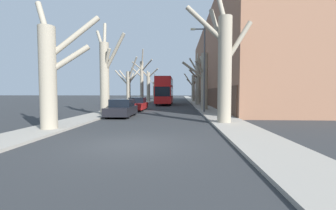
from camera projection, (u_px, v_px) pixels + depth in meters
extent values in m
plane|color=#2B2D30|center=(129.00, 145.00, 8.41)|extent=(300.00, 300.00, 0.00)
cube|color=gray|center=(153.00, 100.00, 58.52)|extent=(2.27, 120.00, 0.12)
cube|color=gray|center=(192.00, 100.00, 58.00)|extent=(2.27, 120.00, 0.12)
cube|color=#93664C|center=(234.00, 64.00, 38.33)|extent=(10.00, 45.99, 13.57)
cube|color=brown|center=(204.00, 97.00, 38.90)|extent=(0.12, 45.07, 2.50)
cylinder|color=gray|center=(48.00, 79.00, 11.28)|extent=(0.82, 0.82, 5.25)
cylinder|color=gray|center=(74.00, 37.00, 11.76)|extent=(2.45, 1.69, 2.59)
cylinder|color=gray|center=(42.00, 18.00, 11.50)|extent=(1.23, 1.12, 1.94)
cylinder|color=gray|center=(69.00, 59.00, 11.64)|extent=(2.01, 1.27, 1.69)
cylinder|color=gray|center=(105.00, 79.00, 19.39)|extent=(0.79, 0.79, 6.24)
cylinder|color=gray|center=(107.00, 59.00, 18.98)|extent=(1.02, 0.98, 1.82)
cylinder|color=gray|center=(105.00, 38.00, 20.19)|extent=(0.88, 2.28, 3.21)
cylinder|color=gray|center=(101.00, 42.00, 20.29)|extent=(1.67, 2.43, 2.61)
cylinder|color=gray|center=(114.00, 54.00, 18.81)|extent=(2.27, 1.18, 3.28)
cylinder|color=gray|center=(128.00, 90.00, 28.82)|extent=(0.53, 0.53, 4.65)
cylinder|color=gray|center=(122.00, 78.00, 29.39)|extent=(2.22, 1.44, 2.18)
cylinder|color=gray|center=(134.00, 76.00, 29.40)|extent=(1.43, 1.65, 2.15)
cylinder|color=gray|center=(131.00, 80.00, 29.09)|extent=(0.75, 0.97, 1.91)
cylinder|color=gray|center=(124.00, 76.00, 28.86)|extent=(1.37, 0.42, 1.60)
cylinder|color=gray|center=(132.00, 68.00, 27.98)|extent=(1.60, 1.55, 2.75)
cylinder|color=gray|center=(142.00, 83.00, 38.34)|extent=(0.58, 0.58, 7.26)
cylinder|color=gray|center=(142.00, 59.00, 37.44)|extent=(0.71, 1.58, 3.09)
cylinder|color=gray|center=(137.00, 72.00, 37.96)|extent=(1.84, 0.89, 1.71)
cylinder|color=gray|center=(137.00, 66.00, 37.67)|extent=(1.62, 1.33, 1.34)
cylinder|color=gray|center=(147.00, 65.00, 37.24)|extent=(2.21, 2.02, 1.88)
cylinder|color=gray|center=(148.00, 87.00, 46.51)|extent=(0.72, 0.72, 6.15)
cylinder|color=gray|center=(148.00, 76.00, 46.94)|extent=(0.67, 1.39, 2.43)
cylinder|color=gray|center=(153.00, 73.00, 45.58)|extent=(2.36, 1.72, 1.87)
cylinder|color=gray|center=(145.00, 74.00, 45.89)|extent=(1.53, 1.30, 1.63)
cylinder|color=gray|center=(154.00, 91.00, 56.26)|extent=(0.42, 0.42, 4.64)
cylinder|color=gray|center=(151.00, 81.00, 56.61)|extent=(1.66, 1.08, 1.86)
cylinder|color=gray|center=(156.00, 85.00, 56.08)|extent=(1.20, 0.29, 1.99)
cylinder|color=gray|center=(154.00, 80.00, 55.35)|extent=(0.66, 1.66, 3.07)
cylinder|color=gray|center=(225.00, 71.00, 13.69)|extent=(0.83, 0.83, 6.54)
cylinder|color=gray|center=(218.00, 32.00, 14.38)|extent=(1.01, 1.99, 3.46)
cylinder|color=gray|center=(237.00, 43.00, 13.61)|extent=(1.78, 0.41, 2.65)
cylinder|color=gray|center=(220.00, 5.00, 14.18)|extent=(0.70, 1.75, 2.97)
cylinder|color=gray|center=(206.00, 25.00, 13.62)|extent=(2.51, 0.35, 2.39)
cylinder|color=gray|center=(204.00, 82.00, 24.45)|extent=(0.73, 0.73, 6.23)
cylinder|color=gray|center=(194.00, 71.00, 24.19)|extent=(2.59, 0.79, 1.94)
cylinder|color=gray|center=(200.00, 68.00, 24.03)|extent=(1.32, 1.05, 1.68)
cylinder|color=gray|center=(203.00, 62.00, 25.19)|extent=(0.55, 1.92, 1.61)
cylinder|color=gray|center=(198.00, 82.00, 35.18)|extent=(0.75, 0.75, 7.26)
cylinder|color=gray|center=(198.00, 59.00, 36.32)|extent=(0.38, 2.87, 2.37)
cylinder|color=gray|center=(194.00, 66.00, 35.39)|extent=(1.60, 0.98, 2.47)
cylinder|color=gray|center=(201.00, 62.00, 34.64)|extent=(1.13, 1.06, 1.88)
cylinder|color=gray|center=(205.00, 59.00, 35.12)|extent=(2.25, 0.66, 1.50)
cylinder|color=gray|center=(194.00, 74.00, 34.51)|extent=(1.69, 1.59, 1.55)
cylinder|color=gray|center=(193.00, 89.00, 47.38)|extent=(0.70, 0.70, 5.63)
cylinder|color=gray|center=(196.00, 79.00, 46.35)|extent=(1.10, 2.02, 1.38)
cylinder|color=gray|center=(197.00, 80.00, 47.38)|extent=(1.65, 0.55, 2.72)
cylinder|color=gray|center=(190.00, 83.00, 47.14)|extent=(1.59, 0.70, 1.69)
cylinder|color=gray|center=(189.00, 80.00, 48.03)|extent=(2.12, 1.71, 3.09)
cube|color=red|center=(165.00, 95.00, 36.83)|extent=(2.42, 10.13, 2.54)
cube|color=red|center=(165.00, 83.00, 36.73)|extent=(2.37, 9.93, 1.33)
cube|color=#B11515|center=(165.00, 78.00, 36.69)|extent=(2.37, 9.93, 0.12)
cube|color=black|center=(165.00, 92.00, 36.81)|extent=(2.45, 8.92, 1.32)
cube|color=black|center=(165.00, 82.00, 36.72)|extent=(2.45, 8.92, 1.01)
cube|color=black|center=(162.00, 92.00, 31.78)|extent=(2.18, 0.06, 1.39)
cylinder|color=black|center=(157.00, 102.00, 33.92)|extent=(0.30, 0.99, 0.99)
cylinder|color=black|center=(170.00, 102.00, 33.81)|extent=(0.30, 0.99, 0.99)
cylinder|color=black|center=(160.00, 101.00, 39.78)|extent=(0.30, 0.99, 0.99)
cylinder|color=black|center=(172.00, 101.00, 39.67)|extent=(0.30, 0.99, 0.99)
cube|color=black|center=(122.00, 111.00, 18.08)|extent=(1.85, 4.05, 0.63)
cube|color=black|center=(122.00, 103.00, 18.29)|extent=(1.62, 2.11, 0.61)
cylinder|color=black|center=(107.00, 114.00, 16.92)|extent=(0.20, 0.64, 0.64)
cylinder|color=black|center=(128.00, 114.00, 16.83)|extent=(0.20, 0.64, 0.64)
cylinder|color=black|center=(116.00, 112.00, 19.34)|extent=(0.20, 0.64, 0.64)
cylinder|color=black|center=(135.00, 112.00, 19.26)|extent=(0.20, 0.64, 0.64)
cube|color=maroon|center=(137.00, 106.00, 24.70)|extent=(1.80, 4.32, 0.65)
cube|color=black|center=(138.00, 100.00, 24.93)|extent=(1.59, 2.25, 0.59)
cylinder|color=black|center=(127.00, 108.00, 23.46)|extent=(0.20, 0.68, 0.68)
cylinder|color=black|center=(142.00, 108.00, 23.38)|extent=(0.20, 0.68, 0.68)
cylinder|color=black|center=(133.00, 107.00, 26.05)|extent=(0.20, 0.68, 0.68)
cylinder|color=black|center=(146.00, 107.00, 25.96)|extent=(0.20, 0.68, 0.68)
cylinder|color=#4C4F54|center=(204.00, 71.00, 21.12)|extent=(0.16, 0.16, 8.04)
cylinder|color=#4C4F54|center=(199.00, 29.00, 20.94)|extent=(1.10, 0.11, 0.11)
cube|color=beige|center=(193.00, 29.00, 20.97)|extent=(0.44, 0.20, 0.16)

